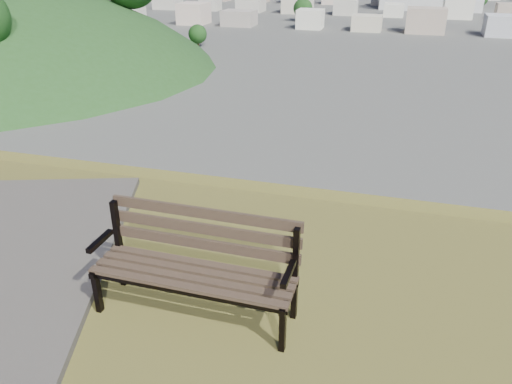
% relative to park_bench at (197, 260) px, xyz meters
% --- Properties ---
extents(park_bench, '(1.80, 0.60, 0.94)m').
position_rel_park_bench_xyz_m(park_bench, '(0.00, 0.00, 0.00)').
color(park_bench, '#473829').
rests_on(park_bench, hilltop_mesa).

